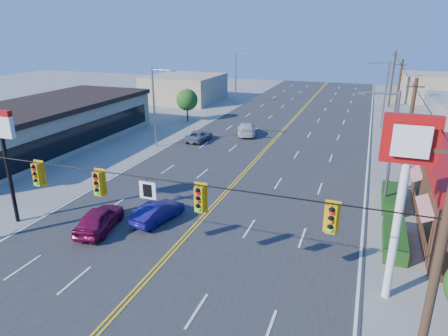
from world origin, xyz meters
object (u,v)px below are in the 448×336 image
(car_magenta, at_px, (99,220))
(kfc_pylon, at_px, (405,173))
(car_blue, at_px, (158,213))
(pizza_hut_sign, at_px, (3,143))
(car_silver, at_px, (199,136))
(signal_span, at_px, (121,199))
(car_white, at_px, (246,129))

(car_magenta, bearing_deg, kfc_pylon, 166.42)
(car_magenta, xyz_separation_m, car_blue, (2.77, 2.22, -0.09))
(pizza_hut_sign, bearing_deg, car_silver, 81.00)
(signal_span, relative_size, car_silver, 5.98)
(signal_span, xyz_separation_m, car_magenta, (-5.16, 4.80, -4.16))
(signal_span, relative_size, car_magenta, 5.72)
(pizza_hut_sign, distance_m, car_magenta, 7.30)
(signal_span, relative_size, car_blue, 6.34)
(signal_span, bearing_deg, pizza_hut_sign, 159.81)
(pizza_hut_sign, height_order, car_silver, pizza_hut_sign)
(pizza_hut_sign, bearing_deg, signal_span, -20.19)
(car_silver, bearing_deg, kfc_pylon, 133.37)
(signal_span, height_order, car_blue, signal_span)
(car_silver, bearing_deg, pizza_hut_sign, 83.25)
(kfc_pylon, relative_size, car_white, 1.79)
(car_magenta, distance_m, car_silver, 20.67)
(pizza_hut_sign, distance_m, car_blue, 10.09)
(pizza_hut_sign, xyz_separation_m, car_magenta, (5.72, 0.80, -4.46))
(kfc_pylon, height_order, car_blue, kfc_pylon)
(signal_span, xyz_separation_m, pizza_hut_sign, (-10.88, 4.00, 0.30))
(pizza_hut_sign, height_order, car_blue, pizza_hut_sign)
(pizza_hut_sign, xyz_separation_m, car_blue, (8.49, 3.02, -4.55))
(kfc_pylon, bearing_deg, signal_span, -160.22)
(pizza_hut_sign, relative_size, car_blue, 1.79)
(signal_span, bearing_deg, car_silver, 106.50)
(kfc_pylon, xyz_separation_m, car_white, (-14.57, 25.59, -5.36))
(car_white, bearing_deg, car_magenta, 68.11)
(signal_span, height_order, car_magenta, signal_span)
(signal_span, relative_size, kfc_pylon, 2.86)
(car_magenta, relative_size, car_silver, 1.05)
(car_white, bearing_deg, kfc_pylon, 101.71)
(car_magenta, bearing_deg, car_silver, -94.27)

